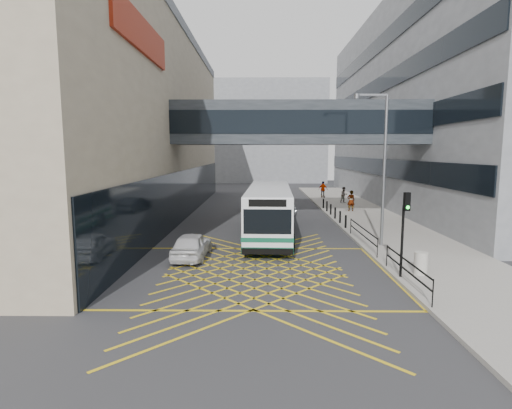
{
  "coord_description": "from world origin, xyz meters",
  "views": [
    {
      "loc": [
        0.23,
        -17.69,
        5.46
      ],
      "look_at": [
        0.0,
        4.0,
        2.6
      ],
      "focal_mm": 28.0,
      "sensor_mm": 36.0,
      "label": 1
    }
  ],
  "objects_px": {
    "car_silver": "(284,209)",
    "pedestrian_b": "(344,195)",
    "bus": "(269,210)",
    "traffic_light": "(404,222)",
    "street_lamp": "(381,161)",
    "pedestrian_a": "(351,201)",
    "car_dark": "(253,204)",
    "litter_bin": "(421,263)",
    "car_white": "(192,245)",
    "pedestrian_c": "(323,189)"
  },
  "relations": [
    {
      "from": "car_silver",
      "to": "pedestrian_b",
      "type": "bearing_deg",
      "value": -117.58
    },
    {
      "from": "bus",
      "to": "traffic_light",
      "type": "height_order",
      "value": "traffic_light"
    },
    {
      "from": "bus",
      "to": "street_lamp",
      "type": "relative_size",
      "value": 1.38
    },
    {
      "from": "pedestrian_a",
      "to": "car_silver",
      "type": "bearing_deg",
      "value": 18.3
    },
    {
      "from": "car_dark",
      "to": "bus",
      "type": "bearing_deg",
      "value": 84.64
    },
    {
      "from": "litter_bin",
      "to": "pedestrian_a",
      "type": "xyz_separation_m",
      "value": [
        1.17,
        18.77,
        0.44
      ]
    },
    {
      "from": "car_white",
      "to": "traffic_light",
      "type": "distance_m",
      "value": 10.41
    },
    {
      "from": "traffic_light",
      "to": "car_dark",
      "type": "bearing_deg",
      "value": 95.15
    },
    {
      "from": "car_white",
      "to": "street_lamp",
      "type": "relative_size",
      "value": 0.51
    },
    {
      "from": "pedestrian_a",
      "to": "pedestrian_b",
      "type": "xyz_separation_m",
      "value": [
        0.64,
        6.08,
        -0.12
      ]
    },
    {
      "from": "car_silver",
      "to": "litter_bin",
      "type": "distance_m",
      "value": 16.91
    },
    {
      "from": "bus",
      "to": "pedestrian_b",
      "type": "distance_m",
      "value": 18.45
    },
    {
      "from": "car_dark",
      "to": "pedestrian_b",
      "type": "relative_size",
      "value": 2.6
    },
    {
      "from": "car_white",
      "to": "pedestrian_a",
      "type": "distance_m",
      "value": 19.53
    },
    {
      "from": "pedestrian_a",
      "to": "car_dark",
      "type": "bearing_deg",
      "value": -8.83
    },
    {
      "from": "traffic_light",
      "to": "pedestrian_a",
      "type": "distance_m",
      "value": 19.4
    },
    {
      "from": "bus",
      "to": "pedestrian_b",
      "type": "bearing_deg",
      "value": 65.5
    },
    {
      "from": "traffic_light",
      "to": "pedestrian_c",
      "type": "distance_m",
      "value": 30.15
    },
    {
      "from": "car_silver",
      "to": "car_dark",
      "type": "bearing_deg",
      "value": -40.17
    },
    {
      "from": "car_white",
      "to": "car_dark",
      "type": "height_order",
      "value": "car_white"
    },
    {
      "from": "car_white",
      "to": "litter_bin",
      "type": "xyz_separation_m",
      "value": [
        10.55,
        -3.15,
        -0.04
      ]
    },
    {
      "from": "car_white",
      "to": "pedestrian_b",
      "type": "relative_size",
      "value": 2.64
    },
    {
      "from": "traffic_light",
      "to": "pedestrian_c",
      "type": "relative_size",
      "value": 1.92
    },
    {
      "from": "bus",
      "to": "pedestrian_a",
      "type": "distance_m",
      "value": 12.9
    },
    {
      "from": "bus",
      "to": "litter_bin",
      "type": "relative_size",
      "value": 11.83
    },
    {
      "from": "pedestrian_b",
      "to": "pedestrian_c",
      "type": "bearing_deg",
      "value": 85.42
    },
    {
      "from": "bus",
      "to": "pedestrian_b",
      "type": "xyz_separation_m",
      "value": [
        8.25,
        16.48,
        -0.75
      ]
    },
    {
      "from": "car_silver",
      "to": "car_white",
      "type": "bearing_deg",
      "value": 77.49
    },
    {
      "from": "car_dark",
      "to": "pedestrian_a",
      "type": "xyz_separation_m",
      "value": [
        8.85,
        -0.65,
        0.43
      ]
    },
    {
      "from": "car_silver",
      "to": "pedestrian_b",
      "type": "distance_m",
      "value": 11.05
    },
    {
      "from": "street_lamp",
      "to": "litter_bin",
      "type": "relative_size",
      "value": 8.6
    },
    {
      "from": "litter_bin",
      "to": "pedestrian_c",
      "type": "bearing_deg",
      "value": 89.32
    },
    {
      "from": "car_dark",
      "to": "traffic_light",
      "type": "bearing_deg",
      "value": 96.88
    },
    {
      "from": "pedestrian_b",
      "to": "pedestrian_c",
      "type": "xyz_separation_m",
      "value": [
        -1.46,
        4.78,
        0.13
      ]
    },
    {
      "from": "pedestrian_a",
      "to": "pedestrian_c",
      "type": "distance_m",
      "value": 10.89
    },
    {
      "from": "pedestrian_c",
      "to": "car_white",
      "type": "bearing_deg",
      "value": 95.72
    },
    {
      "from": "litter_bin",
      "to": "bus",
      "type": "bearing_deg",
      "value": 127.6
    },
    {
      "from": "car_silver",
      "to": "pedestrian_c",
      "type": "xyz_separation_m",
      "value": [
        5.37,
        13.47,
        0.42
      ]
    },
    {
      "from": "pedestrian_b",
      "to": "car_white",
      "type": "bearing_deg",
      "value": -141.22
    },
    {
      "from": "traffic_light",
      "to": "pedestrian_a",
      "type": "xyz_separation_m",
      "value": [
        2.14,
        19.23,
        -1.44
      ]
    },
    {
      "from": "street_lamp",
      "to": "pedestrian_a",
      "type": "bearing_deg",
      "value": 81.91
    },
    {
      "from": "traffic_light",
      "to": "street_lamp",
      "type": "bearing_deg",
      "value": 69.68
    },
    {
      "from": "car_white",
      "to": "car_silver",
      "type": "height_order",
      "value": "car_white"
    },
    {
      "from": "traffic_light",
      "to": "pedestrian_b",
      "type": "relative_size",
      "value": 2.23
    },
    {
      "from": "litter_bin",
      "to": "pedestrian_a",
      "type": "distance_m",
      "value": 18.81
    },
    {
      "from": "bus",
      "to": "car_silver",
      "type": "relative_size",
      "value": 2.64
    },
    {
      "from": "car_silver",
      "to": "pedestrian_b",
      "type": "height_order",
      "value": "pedestrian_b"
    },
    {
      "from": "traffic_light",
      "to": "street_lamp",
      "type": "xyz_separation_m",
      "value": [
        0.71,
        5.94,
        2.44
      ]
    },
    {
      "from": "street_lamp",
      "to": "pedestrian_a",
      "type": "xyz_separation_m",
      "value": [
        1.43,
        13.29,
        -3.88
      ]
    },
    {
      "from": "car_white",
      "to": "bus",
      "type": "bearing_deg",
      "value": -125.63
    }
  ]
}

